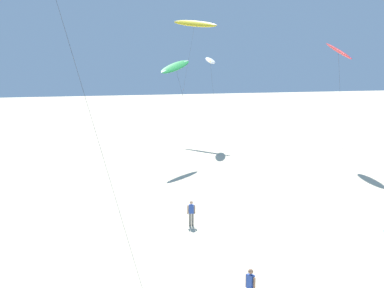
{
  "coord_description": "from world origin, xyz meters",
  "views": [
    {
      "loc": [
        -5.3,
        -2.66,
        9.71
      ],
      "look_at": [
        1.74,
        20.22,
        5.62
      ],
      "focal_mm": 42.99,
      "sensor_mm": 36.0,
      "label": 1
    }
  ],
  "objects_px": {
    "person_mid_field": "(191,212)",
    "flying_kite_7": "(210,60)",
    "flying_kite_0": "(338,51)",
    "person_near_left": "(250,287)",
    "flying_kite_2": "(195,24)",
    "flying_kite_4": "(176,67)"
  },
  "relations": [
    {
      "from": "person_mid_field",
      "to": "flying_kite_7",
      "type": "bearing_deg",
      "value": 68.48
    },
    {
      "from": "flying_kite_0",
      "to": "person_near_left",
      "type": "xyz_separation_m",
      "value": [
        -19.84,
        -23.75,
        -10.22
      ]
    },
    {
      "from": "flying_kite_0",
      "to": "flying_kite_2",
      "type": "bearing_deg",
      "value": 114.16
    },
    {
      "from": "flying_kite_0",
      "to": "person_near_left",
      "type": "height_order",
      "value": "flying_kite_0"
    },
    {
      "from": "flying_kite_7",
      "to": "person_near_left",
      "type": "bearing_deg",
      "value": -106.85
    },
    {
      "from": "flying_kite_0",
      "to": "flying_kite_2",
      "type": "height_order",
      "value": "flying_kite_2"
    },
    {
      "from": "flying_kite_2",
      "to": "flying_kite_4",
      "type": "xyz_separation_m",
      "value": [
        -6.48,
        -14.33,
        -5.52
      ]
    },
    {
      "from": "person_near_left",
      "to": "flying_kite_4",
      "type": "bearing_deg",
      "value": 80.77
    },
    {
      "from": "flying_kite_0",
      "to": "flying_kite_2",
      "type": "xyz_separation_m",
      "value": [
        -8.68,
        19.35,
        4.0
      ]
    },
    {
      "from": "person_mid_field",
      "to": "person_near_left",
      "type": "bearing_deg",
      "value": -93.17
    },
    {
      "from": "flying_kite_0",
      "to": "person_near_left",
      "type": "relative_size",
      "value": 7.38
    },
    {
      "from": "flying_kite_4",
      "to": "person_mid_field",
      "type": "relative_size",
      "value": 7.25
    },
    {
      "from": "flying_kite_0",
      "to": "flying_kite_7",
      "type": "height_order",
      "value": "flying_kite_0"
    },
    {
      "from": "flying_kite_2",
      "to": "person_near_left",
      "type": "xyz_separation_m",
      "value": [
        -11.16,
        -43.1,
        -14.23
      ]
    },
    {
      "from": "flying_kite_7",
      "to": "person_mid_field",
      "type": "distance_m",
      "value": 30.47
    },
    {
      "from": "person_mid_field",
      "to": "flying_kite_4",
      "type": "bearing_deg",
      "value": 77.64
    },
    {
      "from": "flying_kite_2",
      "to": "flying_kite_7",
      "type": "bearing_deg",
      "value": -89.87
    },
    {
      "from": "flying_kite_4",
      "to": "flying_kite_7",
      "type": "bearing_deg",
      "value": 51.33
    },
    {
      "from": "person_near_left",
      "to": "person_mid_field",
      "type": "height_order",
      "value": "person_near_left"
    },
    {
      "from": "flying_kite_0",
      "to": "person_mid_field",
      "type": "bearing_deg",
      "value": -144.43
    },
    {
      "from": "flying_kite_2",
      "to": "flying_kite_4",
      "type": "height_order",
      "value": "flying_kite_2"
    },
    {
      "from": "person_near_left",
      "to": "person_mid_field",
      "type": "bearing_deg",
      "value": 86.83
    }
  ]
}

